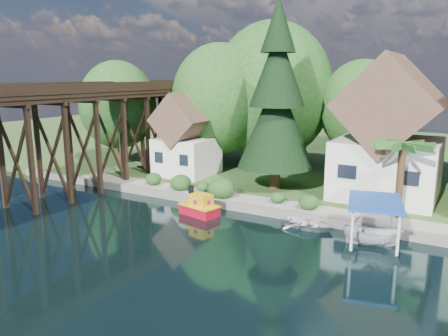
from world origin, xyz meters
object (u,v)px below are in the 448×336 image
Objects in this scene: palm_tree at (403,148)px; tugboat at (200,207)px; house_left at (389,138)px; shed at (187,140)px; boat_canopy at (373,226)px; conifer at (277,100)px; boat_white_a at (308,222)px; trestle_bridge at (71,132)px.

palm_tree reaches higher than tugboat.
house_left is 2.02× the size of palm_tree.
palm_tree is (19.72, -3.91, 1.43)m from shed.
palm_tree is at bearing 81.85° from boat_canopy.
conifer reaches higher than boat_canopy.
shed reaches higher than boat_white_a.
trestle_bridge is at bearing -154.79° from house_left.
shed is 10.38m from conifer.
trestle_bridge is 10.69m from shed.
boat_canopy is at bearing -83.85° from house_left.
palm_tree is (24.72, 5.41, -0.09)m from trestle_bridge.
boat_canopy is at bearing 1.26° from tugboat.
tugboat is 7.78m from boat_white_a.
shed is (5.00, 9.33, -1.52)m from trestle_bridge.
house_left is 5.68m from palm_tree.
palm_tree is 14.30m from tugboat.
conifer reaches higher than shed.
trestle_bridge is 25.31m from palm_tree.
trestle_bridge is 2.87× the size of conifer.
palm_tree is 1.74× the size of tugboat.
conifer is at bearing 72.91° from tugboat.
tugboat is (-10.92, -10.23, -4.52)m from house_left.
boat_canopy reaches higher than tugboat.
boat_white_a is at bearing 167.00° from boat_canopy.
trestle_bridge is at bearing -177.16° from tugboat.
boat_white_a is (5.24, -6.64, -7.54)m from conifer.
trestle_bridge reaches higher than palm_tree.
tugboat is 0.65× the size of boat_canopy.
conifer is at bearing 42.38° from boat_white_a.
trestle_bridge is at bearing -118.19° from shed.
shed is at bearing 156.07° from boat_canopy.
shed is 1.44× the size of palm_tree.
house_left is 15.63m from tugboat.
trestle_bridge is at bearing -177.95° from boat_canopy.
palm_tree is at bearing 12.35° from trestle_bridge.
boat_white_a is (19.75, 1.86, -4.98)m from trestle_bridge.
shed is (-18.00, -1.50, -1.31)m from house_left.
boat_canopy is at bearing -38.61° from conifer.
conifer is (14.51, 8.50, 2.56)m from trestle_bridge.
palm_tree is (1.72, -5.42, 0.12)m from house_left.
boat_white_a is at bearing -26.84° from shed.
shed is at bearing 175.04° from conifer.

